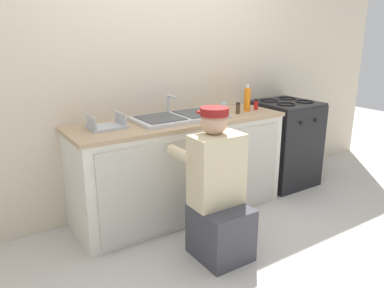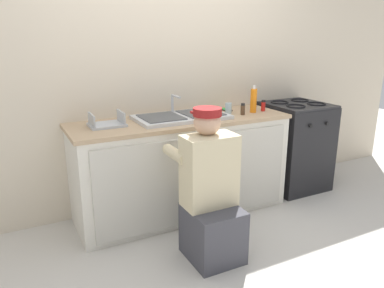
{
  "view_description": "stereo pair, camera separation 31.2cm",
  "coord_description": "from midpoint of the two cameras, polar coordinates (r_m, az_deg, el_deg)",
  "views": [
    {
      "loc": [
        -1.64,
        -2.41,
        1.59
      ],
      "look_at": [
        0.0,
        0.1,
        0.7
      ],
      "focal_mm": 35.0,
      "sensor_mm": 36.0,
      "label": 1
    },
    {
      "loc": [
        -1.37,
        -2.56,
        1.59
      ],
      "look_at": [
        0.0,
        0.1,
        0.7
      ],
      "focal_mm": 35.0,
      "sensor_mm": 36.0,
      "label": 2
    }
  ],
  "objects": [
    {
      "name": "dish_rack_tray",
      "position": [
        3.02,
        -9.99,
        3.13
      ],
      "size": [
        0.28,
        0.22,
        0.11
      ],
      "color": "#B2B7BC",
      "rests_on": "countertop"
    },
    {
      "name": "spice_bottle_red",
      "position": [
        3.66,
        13.23,
        5.68
      ],
      "size": [
        0.04,
        0.04,
        0.1
      ],
      "color": "red",
      "rests_on": "countertop"
    },
    {
      "name": "counter_cabinet",
      "position": [
        3.36,
        1.17,
        -3.79
      ],
      "size": [
        1.9,
        0.62,
        0.85
      ],
      "color": "silver",
      "rests_on": "ground_plane"
    },
    {
      "name": "sink_double_basin",
      "position": [
        3.24,
        1.12,
        4.18
      ],
      "size": [
        0.8,
        0.44,
        0.19
      ],
      "color": "silver",
      "rests_on": "countertop"
    },
    {
      "name": "cell_phone",
      "position": [
        3.64,
        7.61,
        5.19
      ],
      "size": [
        0.07,
        0.14,
        0.01
      ],
      "color": "black",
      "rests_on": "countertop"
    },
    {
      "name": "back_wall",
      "position": [
        3.49,
        -1.6,
        10.92
      ],
      "size": [
        6.0,
        0.1,
        2.5
      ],
      "primitive_type": "cube",
      "color": "beige",
      "rests_on": "ground_plane"
    },
    {
      "name": "ground_plane",
      "position": [
        3.31,
        3.57,
        -12.24
      ],
      "size": [
        12.0,
        12.0,
        0.0
      ],
      "primitive_type": "plane",
      "color": "beige"
    },
    {
      "name": "plumber_person",
      "position": [
        2.71,
        6.16,
        -8.23
      ],
      "size": [
        0.42,
        0.61,
        1.1
      ],
      "color": "#3F3F47",
      "rests_on": "ground_plane"
    },
    {
      "name": "water_glass",
      "position": [
        3.48,
        8.16,
        5.38
      ],
      "size": [
        0.06,
        0.06,
        0.1
      ],
      "color": "#ADC6CC",
      "rests_on": "countertop"
    },
    {
      "name": "stove_range",
      "position": [
        4.12,
        17.44,
        -0.27
      ],
      "size": [
        0.6,
        0.62,
        0.92
      ],
      "color": "black",
      "rests_on": "ground_plane"
    },
    {
      "name": "soap_bottle_orange",
      "position": [
        3.56,
        11.86,
        6.51
      ],
      "size": [
        0.06,
        0.06,
        0.25
      ],
      "color": "orange",
      "rests_on": "countertop"
    },
    {
      "name": "countertop",
      "position": [
        3.25,
        1.14,
        3.56
      ],
      "size": [
        1.94,
        0.62,
        0.03
      ],
      "primitive_type": "cube",
      "color": "tan",
      "rests_on": "counter_cabinet"
    },
    {
      "name": "spice_bottle_pepper",
      "position": [
        3.45,
        10.33,
        5.21
      ],
      "size": [
        0.04,
        0.04,
        0.1
      ],
      "color": "#513823",
      "rests_on": "countertop"
    }
  ]
}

